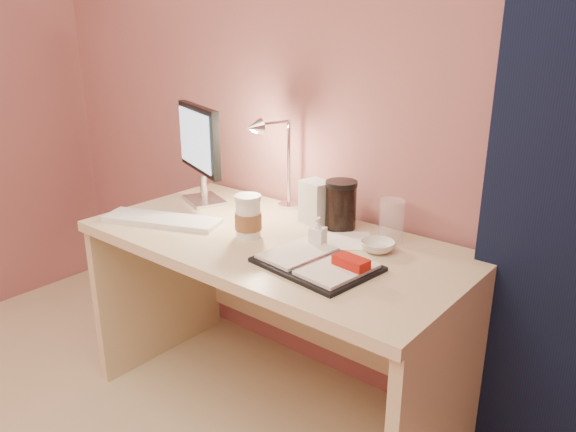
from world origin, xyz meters
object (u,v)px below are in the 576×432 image
Objects in this scene: dark_jar at (341,207)px; product_box at (316,202)px; planner at (320,263)px; bowl at (377,246)px; coffee_cup at (248,218)px; clear_cup at (391,221)px; desk_lamp at (280,156)px; desk at (287,288)px; monitor at (201,145)px; keyboard at (162,220)px; lotion_bottle at (318,233)px.

product_box is at bearing -169.44° from dark_jar.
bowl is at bearing 78.34° from planner.
planner is 3.37× the size of bowl.
product_box reaches higher than coffee_cup.
product_box is at bearing -176.25° from clear_cup.
coffee_cup is 0.35m from dark_jar.
desk_lamp is (-0.27, -0.02, 0.16)m from dark_jar.
product_box is at bearing 80.73° from desk.
desk is at bearing 154.79° from planner.
desk is at bearing -86.40° from product_box.
monitor is 0.56m from product_box.
lotion_bottle is at bearing -6.42° from keyboard.
desk is 0.37m from dark_jar.
clear_cup is 0.51m from desk_lamp.
lotion_bottle is at bearing -16.04° from desk.
clear_cup is at bearing 53.82° from lotion_bottle.
dark_jar is (-0.21, -0.00, 0.01)m from clear_cup.
planner is 2.56× the size of clear_cup.
planner is 0.16m from lotion_bottle.
lotion_bottle is (0.18, -0.05, 0.28)m from desk.
desk_lamp is (-0.15, 0.14, 0.46)m from desk.
desk_lamp is (-0.48, -0.02, 0.16)m from clear_cup.
desk_lamp is (0.36, 0.08, -0.01)m from monitor.
dark_jar is (0.63, 0.10, -0.16)m from monitor.
keyboard is at bearing -145.77° from dark_jar.
desk is at bearing -153.71° from clear_cup.
coffee_cup is at bearing 178.91° from planner.
desk is at bearing -126.89° from dark_jar.
planner is 0.36m from coffee_cup.
lotion_bottle is 0.29× the size of desk_lamp.
clear_cup is 0.90× the size of product_box.
lotion_bottle is at bearing -39.11° from product_box.
monitor is 0.89m from bowl.
product_box is 0.44× the size of desk_lamp.
lotion_bottle is at bearing -148.66° from bowl.
lotion_bottle is at bearing -126.18° from clear_cup.
clear_cup is (0.77, 0.38, 0.07)m from keyboard.
bowl reaches higher than keyboard.
dark_jar reaches higher than planner.
desk_lamp reaches higher than keyboard.
planner is at bearing -32.02° from desk.
desk is 9.03× the size of coffee_cup.
coffee_cup is (-0.35, 0.05, 0.06)m from planner.
product_box reaches higher than bowl.
clear_cup is 0.93× the size of dark_jar.
bowl is 0.30× the size of desk_lamp.
coffee_cup is 0.41× the size of desk_lamp.
product_box is (-0.25, 0.32, 0.07)m from planner.
monitor is 1.06× the size of planner.
monitor reaches higher than coffee_cup.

